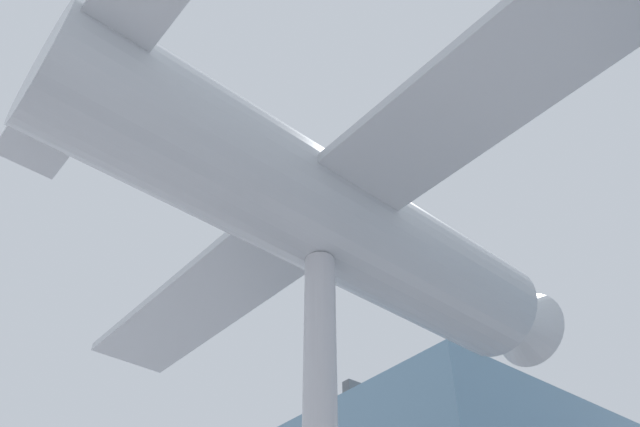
% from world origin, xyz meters
% --- Properties ---
extents(suspended_airplane, '(14.55, 11.76, 3.18)m').
position_xyz_m(suspended_airplane, '(-0.01, 0.31, 8.60)').
color(suspended_airplane, '#B2B7BC').
rests_on(suspended_airplane, support_pylon_central).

